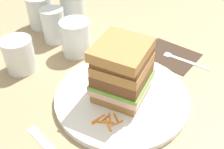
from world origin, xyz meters
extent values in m
plane|color=#9E8460|center=(0.00, 0.00, 0.00)|extent=(3.00, 3.00, 0.00)
cylinder|color=white|center=(-0.01, 0.00, 0.01)|extent=(0.29, 0.29, 0.01)
cube|color=#A87A42|center=(-0.01, 0.00, 0.02)|extent=(0.13, 0.12, 0.02)
cube|color=beige|center=(-0.01, 0.00, 0.04)|extent=(0.13, 0.13, 0.01)
cube|color=#6BA83D|center=(-0.01, 0.00, 0.05)|extent=(0.13, 0.13, 0.01)
cube|color=brown|center=(-0.01, 0.00, 0.07)|extent=(0.13, 0.12, 0.03)
cube|color=#A87A42|center=(-0.01, 0.00, 0.09)|extent=(0.13, 0.12, 0.02)
cube|color=brown|center=(-0.01, 0.00, 0.11)|extent=(0.12, 0.12, 0.02)
cube|color=#A87A42|center=(-0.01, 0.00, 0.13)|extent=(0.13, 0.12, 0.03)
cylinder|color=orange|center=(-0.07, -0.03, 0.02)|extent=(0.01, 0.02, 0.00)
cylinder|color=orange|center=(-0.10, -0.01, 0.02)|extent=(0.03, 0.01, 0.00)
cylinder|color=orange|center=(-0.10, -0.01, 0.02)|extent=(0.02, 0.00, 0.00)
cylinder|color=orange|center=(-0.08, -0.04, 0.02)|extent=(0.03, 0.01, 0.00)
cylinder|color=orange|center=(-0.07, -0.04, 0.02)|extent=(0.02, 0.02, 0.00)
cylinder|color=orange|center=(-0.10, -0.03, 0.02)|extent=(0.02, 0.03, 0.00)
cylinder|color=orange|center=(-0.09, -0.02, 0.02)|extent=(0.03, 0.00, 0.00)
cylinder|color=orange|center=(-0.08, -0.03, 0.02)|extent=(0.02, 0.02, 0.00)
cylinder|color=orange|center=(-0.10, -0.03, 0.02)|extent=(0.02, 0.03, 0.00)
cylinder|color=orange|center=(0.08, 0.03, 0.02)|extent=(0.02, 0.03, 0.00)
cylinder|color=orange|center=(0.07, 0.03, 0.02)|extent=(0.03, 0.02, 0.00)
cylinder|color=orange|center=(0.07, 0.01, 0.02)|extent=(0.00, 0.03, 0.00)
cylinder|color=orange|center=(0.07, 0.01, 0.02)|extent=(0.00, 0.02, 0.00)
cylinder|color=orange|center=(0.06, 0.02, 0.02)|extent=(0.02, 0.01, 0.00)
cube|color=#38281E|center=(0.20, 0.00, 0.00)|extent=(0.12, 0.14, 0.00)
cube|color=silver|center=(0.21, -0.06, 0.00)|extent=(0.02, 0.11, 0.00)
cube|color=silver|center=(0.20, 0.01, 0.00)|extent=(0.02, 0.02, 0.00)
cylinder|color=silver|center=(0.21, 0.03, 0.00)|extent=(0.01, 0.04, 0.00)
cylinder|color=silver|center=(0.20, 0.03, 0.00)|extent=(0.01, 0.04, 0.00)
cylinder|color=silver|center=(0.20, 0.03, 0.00)|extent=(0.01, 0.04, 0.00)
cylinder|color=silver|center=(0.19, 0.03, 0.00)|extent=(0.01, 0.04, 0.00)
cube|color=silver|center=(-0.20, 0.04, 0.00)|extent=(0.03, 0.11, 0.00)
cylinder|color=white|center=(0.06, 0.21, 0.05)|extent=(0.08, 0.08, 0.09)
cylinder|color=orange|center=(0.06, 0.21, 0.03)|extent=(0.07, 0.07, 0.07)
cylinder|color=silver|center=(0.06, 0.30, 0.05)|extent=(0.06, 0.06, 0.10)
cylinder|color=silver|center=(0.09, 0.40, 0.05)|extent=(0.08, 0.08, 0.10)
cylinder|color=silver|center=(-0.08, 0.26, 0.04)|extent=(0.07, 0.07, 0.09)
camera|label=1|loc=(-0.34, -0.24, 0.40)|focal=41.31mm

